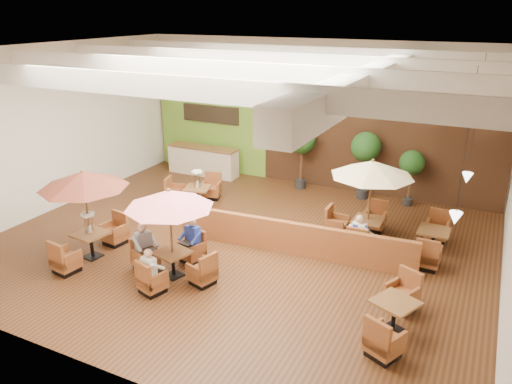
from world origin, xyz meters
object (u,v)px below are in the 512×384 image
Objects in this scene: topiary_1 at (366,149)px; diner_3 at (360,231)px; service_counter at (203,161)px; table_2 at (369,183)px; table_4 at (394,317)px; table_1 at (170,217)px; table_5 at (433,242)px; diner_0 at (151,266)px; diner_2 at (144,242)px; topiary_2 at (412,165)px; booth_divider at (291,238)px; table_3 at (192,194)px; diner_1 at (191,236)px; table_0 at (85,192)px; topiary_0 at (302,142)px; diner_4 at (360,231)px.

topiary_1 is 4.77m from diner_3.
service_counter is 3.98× the size of diner_3.
table_4 is at bearing -67.00° from table_2.
diner_3 is (0.06, -0.94, -1.12)m from table_2.
table_1 reaches higher than table_5.
diner_2 is (-0.88, 0.88, 0.04)m from diner_0.
topiary_2 reaches higher than table_4.
diner_2 is (-4.80, -4.16, -1.09)m from table_2.
table_2 is 1.05× the size of topiary_1.
table_4 is 3.54× the size of diner_3.
diner_0 is at bearing -127.65° from booth_divider.
table_3 reaches higher than table_5.
diner_1 is at bearing -112.96° from topiary_1.
table_0 is at bearing 178.75° from diner_0.
topiary_0 is 3.09× the size of diner_4.
table_2 is (6.56, 4.29, -0.08)m from table_0.
table_3 is at bearing -179.80° from table_5.
table_4 is 8.19m from topiary_1.
topiary_1 is (6.66, 0.20, 1.24)m from service_counter.
topiary_2 is at bearing 76.94° from diner_0.
table_1 is 0.95× the size of table_3.
table_1 is 1.29m from diner_0.
service_counter is at bearing 128.75° from diner_0.
table_5 is at bearing 22.17° from booth_divider.
topiary_2 is at bearing 92.63° from diner_4.
service_counter is 7.86m from table_0.
diner_3 is at bearing -149.91° from table_5.
table_2 is (1.67, 1.66, 1.38)m from booth_divider.
table_3 is at bearing -64.57° from service_counter.
diner_1 is at bearing -139.65° from table_2.
table_2 is at bearing -99.61° from topiary_2.
topiary_0 is 0.99× the size of topiary_1.
topiary_2 is 8.24m from diner_1.
diner_0 is at bearing -142.99° from diner_3.
topiary_2 reaches higher than diner_2.
table_0 is 1.03× the size of table_1.
diner_4 reaches higher than service_counter.
table_1 is 3.16× the size of diner_4.
table_3 reaches higher than diner_2.
topiary_1 reaches higher than topiary_0.
diner_4 reaches higher than booth_divider.
diner_4 is (-1.60, 3.08, 0.40)m from table_4.
topiary_2 is at bearing -0.00° from topiary_1.
table_0 is 4.70m from table_3.
topiary_1 is at bearing 177.01° from diner_2.
diner_1 is (-2.90, -6.85, -1.06)m from topiary_1.
table_5 is at bearing -69.56° from topiary_2.
table_5 is 6.74m from diner_1.
topiary_2 is at bearing 62.50° from booth_divider.
diner_4 reaches higher than diner_0.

